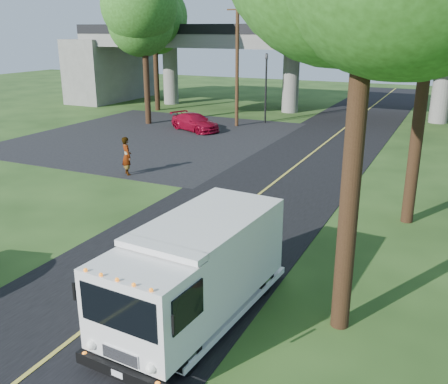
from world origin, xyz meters
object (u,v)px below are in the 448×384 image
Objects in this scene: tree_left_lot at (145,14)px; pedestrian at (127,156)px; traffic_signal at (266,81)px; tree_left_far at (155,22)px; utility_pole at (237,63)px; step_van at (197,269)px; red_sedan at (195,122)px.

pedestrian is (6.72, -12.12, -6.95)m from tree_left_lot.
tree_left_far is at bearing 170.35° from traffic_signal.
traffic_signal is at bearing -9.65° from tree_left_far.
tree_left_far is (-3.00, 6.00, -0.45)m from tree_left_lot.
step_van is (9.70, -24.21, -3.22)m from utility_pole.
tree_left_far reaches higher than pedestrian.
red_sedan is at bearing -40.44° from pedestrian.
tree_left_lot reaches higher than pedestrian.
pedestrian is (-9.28, 9.92, -0.41)m from step_van.
pedestrian is (-1.07, -16.29, -2.24)m from traffic_signal.
tree_left_far reaches higher than traffic_signal.
tree_left_lot is at bearing -63.43° from tree_left_far.
pedestrian is at bearing -93.77° from traffic_signal.
tree_left_lot is 6.72m from tree_left_far.
utility_pole is 14.75m from pedestrian.
red_sedan is (-1.96, -2.91, -3.99)m from utility_pole.
tree_left_lot is 5.49× the size of pedestrian.
step_van is (16.00, -22.04, -6.53)m from tree_left_lot.
tree_left_far is at bearing -24.06° from pedestrian.
pedestrian is at bearing -61.79° from tree_left_far.
traffic_signal is at bearing 53.13° from utility_pole.
utility_pole is 7.43m from tree_left_lot.
tree_left_lot reaches higher than red_sedan.
step_van is (8.20, -26.21, -1.83)m from traffic_signal.
tree_left_far is 1.61× the size of step_van.
traffic_signal reaches higher than red_sedan.
tree_left_lot is 15.50m from pedestrian.
step_van reaches higher than pedestrian.
traffic_signal is 6.54m from red_sedan.
traffic_signal is 10.01m from tree_left_lot.
utility_pole is at bearing -126.87° from traffic_signal.
tree_left_lot is 1.06× the size of tree_left_far.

